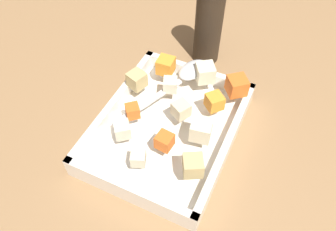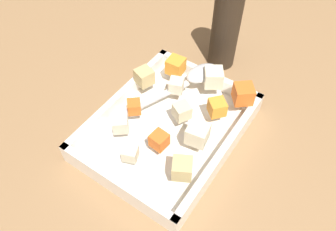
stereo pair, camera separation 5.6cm
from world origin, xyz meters
TOP-DOWN VIEW (x-y plane):
  - ground_plane at (0.00, 0.00)m, footprint 4.00×4.00m
  - baking_dish at (0.00, -0.01)m, footprint 0.29×0.22m
  - carrot_chunk_heap_top at (-0.06, 0.05)m, footprint 0.04×0.04m
  - carrot_chunk_corner_nw at (-0.10, -0.06)m, footprint 0.03×0.03m
  - carrot_chunk_rim_edge at (0.05, 0.01)m, footprint 0.03×0.03m
  - carrot_chunk_center at (0.02, -0.07)m, footprint 0.03×0.03m
  - carrot_chunk_front_center at (-0.11, 0.07)m, footprint 0.05×0.05m
  - potato_chunk_near_right at (0.10, -0.01)m, footprint 0.03×0.03m
  - potato_chunk_far_left at (-0.12, 0.01)m, footprint 0.05×0.05m
  - potato_chunk_far_right at (0.01, 0.05)m, footprint 0.04×0.04m
  - potato_chunk_near_left at (-0.02, 0.01)m, footprint 0.04×0.04m
  - potato_chunk_under_handle at (0.07, 0.07)m, footprint 0.04×0.04m
  - potato_chunk_back_center at (-0.05, -0.09)m, footprint 0.04×0.04m
  - parsnip_chunk_mid_right at (0.06, -0.06)m, footprint 0.04×0.04m
  - parsnip_chunk_mid_left at (-0.06, -0.04)m, footprint 0.03×0.03m
  - serving_spoon at (-0.11, -0.02)m, footprint 0.21×0.11m
  - pepper_mill at (-0.22, -0.02)m, footprint 0.06×0.06m

SIDE VIEW (x-z plane):
  - ground_plane at x=0.00m, z-range 0.00..0.00m
  - baking_dish at x=0.00m, z-range -0.01..0.03m
  - serving_spoon at x=-0.11m, z-range 0.04..0.06m
  - potato_chunk_near_right at x=0.10m, z-range 0.04..0.06m
  - carrot_chunk_center at x=0.02m, z-range 0.04..0.06m
  - parsnip_chunk_mid_left at x=-0.06m, z-range 0.04..0.07m
  - carrot_chunk_rim_edge at x=0.05m, z-range 0.04..0.07m
  - parsnip_chunk_mid_right at x=0.06m, z-range 0.04..0.07m
  - potato_chunk_near_left at x=-0.02m, z-range 0.04..0.07m
  - carrot_chunk_heap_top at x=-0.06m, z-range 0.04..0.07m
  - potato_chunk_back_center at x=-0.05m, z-range 0.04..0.07m
  - potato_chunk_under_handle at x=0.07m, z-range 0.04..0.07m
  - carrot_chunk_corner_nw at x=-0.10m, z-range 0.04..0.07m
  - potato_chunk_far_left at x=-0.12m, z-range 0.04..0.07m
  - carrot_chunk_front_center at x=-0.11m, z-range 0.04..0.07m
  - potato_chunk_far_right at x=0.01m, z-range 0.04..0.07m
  - pepper_mill at x=-0.22m, z-range -0.01..0.18m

